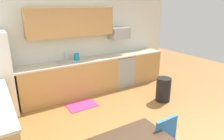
% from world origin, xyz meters
% --- Properties ---
extents(ground_plane, '(12.00, 12.00, 0.00)m').
position_xyz_m(ground_plane, '(0.00, 0.00, 0.00)').
color(ground_plane, '#9E6B38').
extents(wall_back, '(5.80, 0.10, 2.70)m').
position_xyz_m(wall_back, '(0.00, 2.65, 1.35)').
color(wall_back, silver).
rests_on(wall_back, ground).
extents(cabinet_run_back, '(2.56, 0.60, 0.90)m').
position_xyz_m(cabinet_run_back, '(-0.47, 2.30, 0.45)').
color(cabinet_run_back, tan).
rests_on(cabinet_run_back, ground).
extents(cabinet_run_back_right, '(0.99, 0.60, 0.90)m').
position_xyz_m(cabinet_run_back_right, '(1.91, 2.30, 0.45)').
color(cabinet_run_back_right, tan).
rests_on(cabinet_run_back_right, ground).
extents(countertop_back, '(4.80, 0.64, 0.04)m').
position_xyz_m(countertop_back, '(0.00, 2.30, 0.92)').
color(countertop_back, beige).
rests_on(countertop_back, cabinet_run_back).
extents(upper_cabinets_back, '(2.20, 0.34, 0.70)m').
position_xyz_m(upper_cabinets_back, '(-0.30, 2.43, 1.90)').
color(upper_cabinets_back, tan).
extents(oven_range, '(0.60, 0.60, 0.91)m').
position_xyz_m(oven_range, '(1.11, 2.30, 0.46)').
color(oven_range, '#999BA0').
rests_on(oven_range, ground).
extents(microwave, '(0.54, 0.36, 0.32)m').
position_xyz_m(microwave, '(1.11, 2.40, 1.53)').
color(microwave, '#9EA0A5').
extents(sink_basin, '(0.48, 0.40, 0.14)m').
position_xyz_m(sink_basin, '(-0.53, 2.30, 0.88)').
color(sink_basin, '#A5A8AD').
rests_on(sink_basin, countertop_back).
extents(sink_faucet, '(0.02, 0.02, 0.24)m').
position_xyz_m(sink_faucet, '(-0.53, 2.48, 1.04)').
color(sink_faucet, '#B2B5BA').
rests_on(sink_faucet, countertop_back).
extents(trash_bin, '(0.36, 0.36, 0.60)m').
position_xyz_m(trash_bin, '(1.40, 0.83, 0.30)').
color(trash_bin, black).
rests_on(trash_bin, ground).
extents(floor_mat, '(0.70, 0.50, 0.01)m').
position_xyz_m(floor_mat, '(-0.45, 1.65, 0.01)').
color(floor_mat, '#CC3372').
rests_on(floor_mat, ground).
extents(kettle, '(0.14, 0.14, 0.20)m').
position_xyz_m(kettle, '(-0.25, 2.35, 1.02)').
color(kettle, '#198CBF').
rests_on(kettle, countertop_back).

